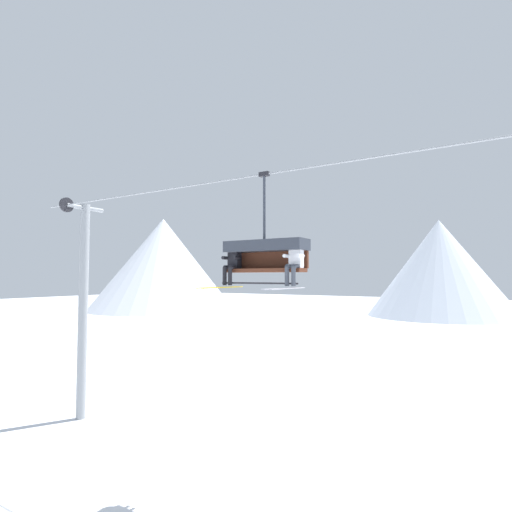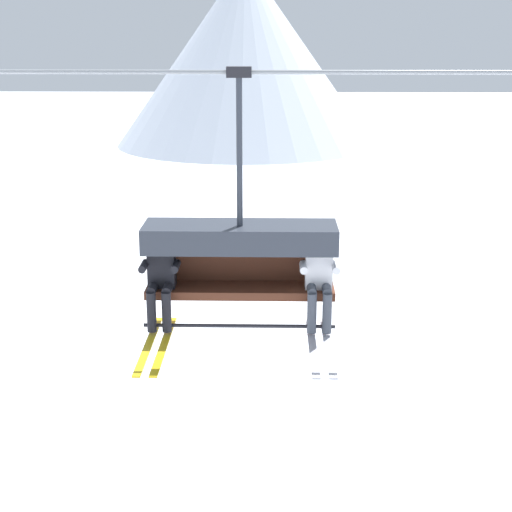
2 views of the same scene
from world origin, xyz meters
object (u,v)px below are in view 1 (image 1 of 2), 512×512
at_px(chairlift_chair, 266,251).
at_px(lift_tower_near, 83,304).
at_px(skier_black, 232,263).
at_px(skier_white, 294,261).

bearing_deg(chairlift_chair, lift_tower_near, 175.32).
xyz_separation_m(lift_tower_near, skier_black, (7.73, -0.93, 1.44)).
xyz_separation_m(lift_tower_near, chairlift_chair, (8.66, -0.71, 1.74)).
height_order(lift_tower_near, chairlift_chair, lift_tower_near).
xyz_separation_m(chairlift_chair, skier_black, (-0.93, -0.22, -0.30)).
height_order(chairlift_chair, skier_white, chairlift_chair).
distance_m(lift_tower_near, chairlift_chair, 8.86).
relative_size(lift_tower_near, skier_black, 4.97).
bearing_deg(skier_black, skier_white, 0.00).
relative_size(chairlift_chair, skier_black, 1.75).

